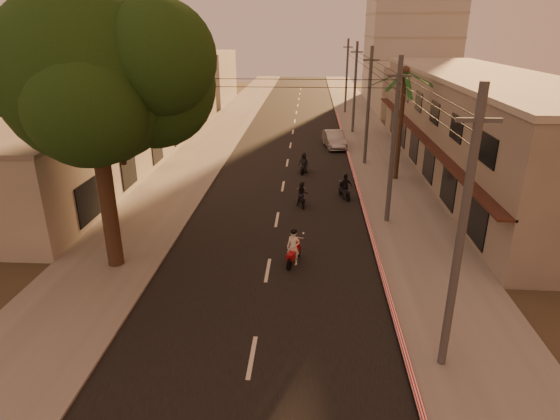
# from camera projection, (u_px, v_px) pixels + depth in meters

# --- Properties ---
(ground) EXTENTS (160.00, 160.00, 0.00)m
(ground) POSITION_uv_depth(u_px,v_px,m) (263.00, 294.00, 19.32)
(ground) COLOR #383023
(ground) RESTS_ON ground
(road) EXTENTS (10.00, 140.00, 0.02)m
(road) POSITION_uv_depth(u_px,v_px,m) (287.00, 163.00, 37.90)
(road) COLOR black
(road) RESTS_ON ground
(sidewalk_right) EXTENTS (5.00, 140.00, 0.12)m
(sidewalk_right) POSITION_uv_depth(u_px,v_px,m) (381.00, 164.00, 37.44)
(sidewalk_right) COLOR slate
(sidewalk_right) RESTS_ON ground
(sidewalk_left) EXTENTS (5.00, 140.00, 0.12)m
(sidewalk_left) POSITION_uv_depth(u_px,v_px,m) (196.00, 161.00, 38.33)
(sidewalk_left) COLOR slate
(sidewalk_left) RESTS_ON ground
(curb_stripe) EXTENTS (0.20, 60.00, 0.20)m
(curb_stripe) POSITION_uv_depth(u_px,v_px,m) (356.00, 182.00, 32.92)
(curb_stripe) COLOR red
(curb_stripe) RESTS_ON ground
(shophouse_row) EXTENTS (8.80, 34.20, 7.30)m
(shophouse_row) POSITION_uv_depth(u_px,v_px,m) (478.00, 125.00, 33.88)
(shophouse_row) COLOR gray
(shophouse_row) RESTS_ON ground
(left_building) EXTENTS (8.20, 24.20, 5.20)m
(left_building) POSITION_uv_depth(u_px,v_px,m) (81.00, 147.00, 32.21)
(left_building) COLOR #AAA599
(left_building) RESTS_ON ground
(broadleaf_tree) EXTENTS (9.60, 8.70, 12.10)m
(broadleaf_tree) POSITION_uv_depth(u_px,v_px,m) (101.00, 76.00, 18.61)
(broadleaf_tree) COLOR black
(broadleaf_tree) RESTS_ON ground
(palm_tree) EXTENTS (5.00, 5.00, 8.20)m
(palm_tree) POSITION_uv_depth(u_px,v_px,m) (405.00, 77.00, 31.10)
(palm_tree) COLOR black
(palm_tree) RESTS_ON ground
(utility_poles) EXTENTS (1.20, 48.26, 9.00)m
(utility_poles) POSITION_uv_depth(u_px,v_px,m) (370.00, 80.00, 35.15)
(utility_poles) COLOR #38383A
(utility_poles) RESTS_ON ground
(filler_right) EXTENTS (8.00, 14.00, 6.00)m
(filler_right) POSITION_uv_depth(u_px,v_px,m) (407.00, 89.00, 59.20)
(filler_right) COLOR #AAA599
(filler_right) RESTS_ON ground
(filler_left_near) EXTENTS (8.00, 14.00, 4.40)m
(filler_left_near) POSITION_uv_depth(u_px,v_px,m) (166.00, 106.00, 50.93)
(filler_left_near) COLOR #AAA599
(filler_left_near) RESTS_ON ground
(filler_left_far) EXTENTS (8.00, 14.00, 7.00)m
(filler_left_far) POSITION_uv_depth(u_px,v_px,m) (201.00, 78.00, 67.18)
(filler_left_far) COLOR #AAA599
(filler_left_far) RESTS_ON ground
(scooter_red) EXTENTS (0.93, 1.80, 1.82)m
(scooter_red) POSITION_uv_depth(u_px,v_px,m) (294.00, 248.00, 21.48)
(scooter_red) COLOR black
(scooter_red) RESTS_ON ground
(scooter_mid_a) EXTENTS (0.91, 1.62, 1.59)m
(scooter_mid_a) POSITION_uv_depth(u_px,v_px,m) (302.00, 195.00, 28.57)
(scooter_mid_a) COLOR black
(scooter_mid_a) RESTS_ON ground
(scooter_mid_b) EXTENTS (1.19, 1.69, 1.72)m
(scooter_mid_b) POSITION_uv_depth(u_px,v_px,m) (345.00, 187.00, 29.74)
(scooter_mid_b) COLOR black
(scooter_mid_b) RESTS_ON ground
(scooter_far_a) EXTENTS (0.93, 1.65, 1.63)m
(scooter_far_a) POSITION_uv_depth(u_px,v_px,m) (304.00, 164.00, 35.04)
(scooter_far_a) COLOR black
(scooter_far_a) RESTS_ON ground
(parked_car) EXTENTS (2.85, 4.99, 1.50)m
(parked_car) POSITION_uv_depth(u_px,v_px,m) (334.00, 139.00, 42.53)
(parked_car) COLOR #97999E
(parked_car) RESTS_ON ground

